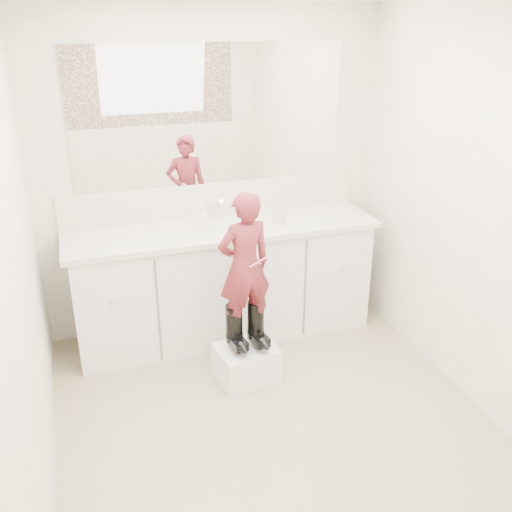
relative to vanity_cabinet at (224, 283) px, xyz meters
name	(u,v)px	position (x,y,z in m)	size (l,w,h in m)	color
floor	(279,431)	(0.00, -1.23, -0.42)	(3.00, 3.00, 0.00)	#807054
wall_back	(212,175)	(0.00, 0.27, 0.77)	(2.60, 2.60, 0.00)	beige
wall_front	(466,435)	(0.00, -2.73, 0.77)	(2.60, 2.60, 0.00)	beige
wall_left	(16,282)	(-1.30, -1.23, 0.78)	(3.00, 3.00, 0.00)	beige
wall_right	(490,221)	(1.30, -1.23, 0.78)	(3.00, 3.00, 0.00)	beige
vanity_cabinet	(224,283)	(0.00, 0.00, 0.00)	(2.20, 0.55, 0.85)	silver
countertop	(223,229)	(0.00, -0.01, 0.45)	(2.28, 0.58, 0.04)	beige
backsplash	(213,199)	(0.00, 0.26, 0.59)	(2.28, 0.03, 0.25)	beige
mirror	(211,116)	(0.00, 0.26, 1.22)	(2.00, 0.02, 1.00)	white
dot_panel	(489,297)	(0.00, -2.71, 1.22)	(2.00, 0.01, 1.20)	#472819
faucet	(217,213)	(0.00, 0.15, 0.52)	(0.08, 0.08, 0.10)	silver
cup	(280,216)	(0.42, -0.06, 0.52)	(0.11, 0.11, 0.11)	beige
soap_bottle	(201,218)	(-0.16, -0.03, 0.56)	(0.08, 0.09, 0.18)	silver
step_stool	(246,363)	(-0.03, -0.65, -0.30)	(0.39, 0.32, 0.25)	white
boot_left	(234,327)	(-0.10, -0.63, -0.02)	(0.12, 0.22, 0.32)	black
boot_right	(256,324)	(0.05, -0.63, -0.02)	(0.12, 0.22, 0.32)	black
toddler	(244,266)	(-0.03, -0.63, 0.42)	(0.36, 0.24, 0.99)	#B1363F
toothbrush	(259,262)	(0.04, -0.71, 0.47)	(0.01, 0.01, 0.14)	#DD5697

